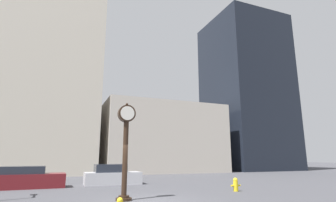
% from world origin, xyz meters
% --- Properties ---
extents(ground_plane, '(200.00, 200.00, 0.00)m').
position_xyz_m(ground_plane, '(0.00, 0.00, 0.00)').
color(ground_plane, '#424247').
extents(building_tall_tower, '(14.64, 12.00, 36.33)m').
position_xyz_m(building_tall_tower, '(-6.95, 24.00, 18.16)').
color(building_tall_tower, beige).
rests_on(building_tall_tower, ground_plane).
extents(building_storefront_row, '(16.26, 12.00, 9.13)m').
position_xyz_m(building_storefront_row, '(9.48, 24.00, 4.56)').
color(building_storefront_row, beige).
rests_on(building_storefront_row, ground_plane).
extents(building_glass_modern, '(11.73, 12.00, 25.95)m').
position_xyz_m(building_glass_modern, '(25.50, 24.00, 12.98)').
color(building_glass_modern, black).
rests_on(building_glass_modern, ground_plane).
extents(street_clock, '(0.82, 0.73, 4.53)m').
position_xyz_m(street_clock, '(-0.75, 0.56, 2.64)').
color(street_clock, black).
rests_on(street_clock, ground_plane).
extents(car_maroon, '(4.67, 1.84, 1.38)m').
position_xyz_m(car_maroon, '(-5.50, 7.71, 0.59)').
color(car_maroon, maroon).
rests_on(car_maroon, ground_plane).
extents(car_silver, '(4.03, 1.95, 1.44)m').
position_xyz_m(car_silver, '(0.10, 8.26, 0.61)').
color(car_silver, '#BCBCC1').
rests_on(car_silver, ground_plane).
extents(fire_hydrant_near, '(0.63, 0.27, 0.76)m').
position_xyz_m(fire_hydrant_near, '(6.03, 1.42, 0.39)').
color(fire_hydrant_near, yellow).
rests_on(fire_hydrant_near, ground_plane).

